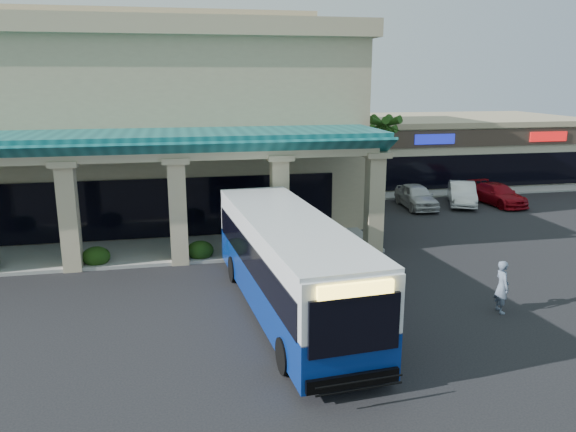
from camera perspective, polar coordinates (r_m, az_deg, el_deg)
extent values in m
plane|color=black|center=(20.87, -2.29, -8.79)|extent=(110.00, 110.00, 0.00)
imported|color=slate|center=(21.11, 20.91, -6.72)|extent=(0.51, 0.72, 1.89)
imported|color=silver|center=(36.37, 12.91, 1.98)|extent=(2.07, 4.49, 1.49)
imported|color=silver|center=(37.98, 17.27, 2.19)|extent=(3.21, 4.72, 1.47)
imported|color=maroon|center=(38.85, 20.52, 2.07)|extent=(2.40, 4.77, 1.33)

